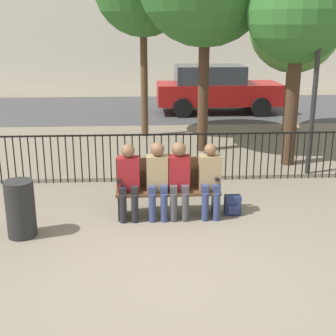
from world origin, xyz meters
TOP-DOWN VIEW (x-y plane):
  - ground_plane at (0.00, 0.00)m, footprint 80.00×80.00m
  - park_bench at (0.00, 2.03)m, footprint 1.63×0.45m
  - seated_person_0 at (-0.61, 1.90)m, footprint 0.34×0.39m
  - seated_person_1 at (-0.16, 1.90)m, footprint 0.34×0.39m
  - seated_person_2 at (0.17, 1.90)m, footprint 0.34×0.39m
  - seated_person_3 at (0.65, 1.90)m, footprint 0.34×0.39m
  - backpack at (1.04, 1.95)m, footprint 0.26×0.20m
  - fence_railing at (-0.02, 3.70)m, footprint 9.01×0.03m
  - tree_0 at (3.80, 7.95)m, footprint 2.48×2.48m
  - tree_3 at (2.80, 4.72)m, footprint 2.11×2.11m
  - lamp_post at (3.01, 4.02)m, footprint 0.28×0.28m
  - street_surface at (0.00, 12.00)m, footprint 24.00×6.00m
  - parked_car_0 at (2.19, 11.06)m, footprint 4.20×1.94m
  - trash_bin at (-2.15, 1.33)m, footprint 0.41×0.41m

SIDE VIEW (x-z plane):
  - ground_plane at x=0.00m, z-range 0.00..0.00m
  - street_surface at x=0.00m, z-range 0.00..0.01m
  - backpack at x=1.04m, z-range 0.00..0.31m
  - trash_bin at x=-2.15m, z-range 0.00..0.83m
  - park_bench at x=0.00m, z-range 0.03..0.95m
  - fence_railing at x=-0.02m, z-range 0.08..1.03m
  - seated_person_3 at x=0.65m, z-range 0.07..1.25m
  - seated_person_0 at x=-0.61m, z-range 0.07..1.27m
  - seated_person_1 at x=-0.16m, z-range 0.08..1.29m
  - seated_person_2 at x=0.17m, z-range 0.08..1.30m
  - parked_car_0 at x=2.19m, z-range 0.03..1.65m
  - lamp_post at x=3.01m, z-range 0.56..3.84m
  - tree_0 at x=3.80m, z-range 0.80..4.94m
  - tree_3 at x=2.80m, z-range 1.04..5.30m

